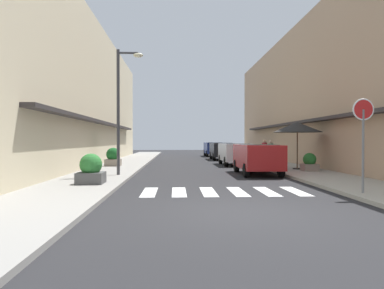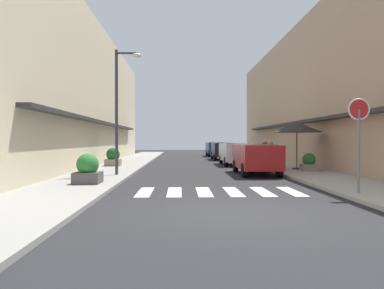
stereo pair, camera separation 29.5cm
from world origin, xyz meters
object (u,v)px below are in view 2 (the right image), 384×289
(round_street_sign, at_px, (359,120))
(cafe_umbrella, at_px, (297,127))
(parked_car_far, at_px, (223,149))
(planter_midblock, at_px, (309,163))
(parked_car_distant, at_px, (215,148))
(parked_car_near, at_px, (256,156))
(pedestrian_walking_far, at_px, (271,152))
(parked_car_mid, at_px, (235,152))
(planter_far, at_px, (113,157))
(pedestrian_walking_near, at_px, (265,151))
(planter_corner, at_px, (88,170))
(street_lamp, at_px, (121,99))

(round_street_sign, bearing_deg, cafe_umbrella, 83.25)
(parked_car_far, relative_size, planter_midblock, 4.80)
(parked_car_distant, relative_size, cafe_umbrella, 1.53)
(parked_car_near, distance_m, round_street_sign, 7.34)
(cafe_umbrella, height_order, pedestrian_walking_far, cafe_umbrella)
(parked_car_far, bearing_deg, parked_car_mid, -90.00)
(parked_car_far, height_order, cafe_umbrella, cafe_umbrella)
(parked_car_mid, xyz_separation_m, planter_far, (-7.80, -1.97, -0.29))
(planter_far, bearing_deg, cafe_umbrella, -16.10)
(parked_car_mid, distance_m, pedestrian_walking_far, 2.93)
(parked_car_mid, distance_m, round_street_sign, 13.84)
(planter_midblock, bearing_deg, parked_car_distant, 98.18)
(parked_car_distant, bearing_deg, cafe_umbrella, -82.15)
(cafe_umbrella, xyz_separation_m, pedestrian_walking_near, (-0.83, 3.82, -1.41))
(parked_car_near, relative_size, parked_car_far, 0.96)
(cafe_umbrella, height_order, planter_midblock, cafe_umbrella)
(round_street_sign, bearing_deg, parked_car_mid, 96.36)
(round_street_sign, bearing_deg, parked_car_near, 102.20)
(round_street_sign, relative_size, cafe_umbrella, 1.06)
(parked_car_mid, xyz_separation_m, round_street_sign, (1.53, -13.69, 1.33))
(parked_car_far, bearing_deg, pedestrian_walking_near, -77.96)
(round_street_sign, distance_m, planter_far, 15.06)
(planter_corner, distance_m, planter_far, 9.03)
(pedestrian_walking_near, bearing_deg, pedestrian_walking_far, -2.30)
(parked_car_near, bearing_deg, pedestrian_walking_near, 72.52)
(parked_car_far, bearing_deg, planter_midblock, -77.75)
(cafe_umbrella, bearing_deg, parked_car_distant, 97.85)
(parked_car_distant, bearing_deg, planter_corner, -105.96)
(pedestrian_walking_far, bearing_deg, cafe_umbrella, -47.41)
(planter_midblock, bearing_deg, planter_corner, -153.47)
(round_street_sign, xyz_separation_m, pedestrian_walking_far, (0.30, 11.40, -1.32))
(street_lamp, height_order, pedestrian_walking_far, street_lamp)
(pedestrian_walking_far, bearing_deg, pedestrian_walking_near, 122.06)
(cafe_umbrella, relative_size, planter_corner, 2.42)
(round_street_sign, distance_m, cafe_umbrella, 8.79)
(parked_car_distant, distance_m, pedestrian_walking_far, 15.99)
(parked_car_near, relative_size, planter_midblock, 4.63)
(parked_car_mid, bearing_deg, parked_car_far, 90.00)
(parked_car_far, distance_m, round_street_sign, 20.75)
(parked_car_near, relative_size, planter_corner, 3.92)
(parked_car_near, relative_size, pedestrian_walking_far, 2.71)
(round_street_sign, bearing_deg, planter_corner, 162.36)
(planter_midblock, bearing_deg, parked_car_far, 102.25)
(planter_corner, distance_m, pedestrian_walking_near, 13.17)
(planter_far, bearing_deg, parked_car_mid, 14.20)
(parked_car_mid, relative_size, pedestrian_walking_near, 2.59)
(parked_car_distant, bearing_deg, planter_far, -116.59)
(parked_car_distant, height_order, pedestrian_walking_far, pedestrian_walking_far)
(parked_car_mid, xyz_separation_m, parked_car_far, (-0.00, 6.96, 0.00))
(planter_far, bearing_deg, round_street_sign, -51.49)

